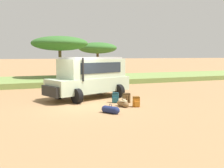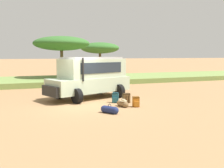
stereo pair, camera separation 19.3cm
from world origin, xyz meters
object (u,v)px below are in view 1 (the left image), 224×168
object	(u,v)px
backpack_near_rear_wheel	(115,98)
duffel_bag_low_black_case	(123,104)
acacia_tree_left_mid	(60,44)
duffel_bag_soft_canvas	(110,110)
acacia_tree_centre_back	(98,48)
backpack_beside_front_wheel	(126,98)
safari_vehicle	(90,77)
backpack_cluster_center	(136,102)

from	to	relation	value
backpack_near_rear_wheel	duffel_bag_low_black_case	xyz separation A→B (m)	(-0.07, -1.18, -0.11)
backpack_near_rear_wheel	acacia_tree_left_mid	world-z (taller)	acacia_tree_left_mid
duffel_bag_soft_canvas	acacia_tree_left_mid	size ratio (longest dim) A/B	0.15
duffel_bag_soft_canvas	acacia_tree_centre_back	xyz separation A→B (m)	(8.88, 28.16, 3.45)
duffel_bag_soft_canvas	backpack_beside_front_wheel	bearing A→B (deg)	50.03
safari_vehicle	duffel_bag_low_black_case	distance (m)	3.41
safari_vehicle	duffel_bag_soft_canvas	bearing A→B (deg)	-95.15
acacia_tree_left_mid	backpack_near_rear_wheel	bearing A→B (deg)	-87.16
safari_vehicle	backpack_beside_front_wheel	bearing A→B (deg)	-58.89
backpack_cluster_center	duffel_bag_low_black_case	size ratio (longest dim) A/B	0.63
safari_vehicle	acacia_tree_centre_back	bearing A→B (deg)	70.42
backpack_beside_front_wheel	backpack_near_rear_wheel	size ratio (longest dim) A/B	0.96
acacia_tree_centre_back	safari_vehicle	bearing A→B (deg)	-109.58
backpack_near_rear_wheel	acacia_tree_left_mid	bearing A→B (deg)	92.84
safari_vehicle	backpack_cluster_center	bearing A→B (deg)	-68.37
backpack_near_rear_wheel	acacia_tree_left_mid	distance (m)	12.98
acacia_tree_left_mid	acacia_tree_centre_back	distance (m)	15.70
safari_vehicle	backpack_beside_front_wheel	world-z (taller)	safari_vehicle
backpack_beside_front_wheel	acacia_tree_centre_back	bearing A→B (deg)	74.67
backpack_near_rear_wheel	acacia_tree_centre_back	distance (m)	27.16
backpack_cluster_center	backpack_near_rear_wheel	bearing A→B (deg)	110.60
backpack_beside_front_wheel	duffel_bag_soft_canvas	distance (m)	2.69
backpack_cluster_center	backpack_near_rear_wheel	distance (m)	1.53
safari_vehicle	acacia_tree_centre_back	world-z (taller)	acacia_tree_centre_back
safari_vehicle	acacia_tree_left_mid	world-z (taller)	acacia_tree_left_mid
duffel_bag_low_black_case	acacia_tree_left_mid	xyz separation A→B (m)	(-0.55, 13.69, 3.50)
backpack_beside_front_wheel	acacia_tree_left_mid	world-z (taller)	acacia_tree_left_mid
backpack_cluster_center	acacia_tree_left_mid	distance (m)	14.40
backpack_near_rear_wheel	acacia_tree_centre_back	xyz separation A→B (m)	(7.69, 25.84, 3.35)
backpack_near_rear_wheel	duffel_bag_soft_canvas	size ratio (longest dim) A/B	0.67
backpack_beside_front_wheel	acacia_tree_left_mid	size ratio (longest dim) A/B	0.09
duffel_bag_low_black_case	acacia_tree_left_mid	size ratio (longest dim) A/B	0.14
safari_vehicle	acacia_tree_centre_back	xyz separation A→B (m)	(8.49, 23.88, 2.32)
duffel_bag_low_black_case	acacia_tree_centre_back	size ratio (longest dim) A/B	0.13
backpack_near_rear_wheel	safari_vehicle	bearing A→B (deg)	112.38
backpack_beside_front_wheel	backpack_cluster_center	size ratio (longest dim) A/B	1.03
backpack_cluster_center	duffel_bag_soft_canvas	xyz separation A→B (m)	(-1.73, -0.89, -0.09)
acacia_tree_left_mid	duffel_bag_soft_canvas	bearing A→B (deg)	-92.20
acacia_tree_left_mid	backpack_cluster_center	bearing A→B (deg)	-85.25
duffel_bag_low_black_case	acacia_tree_centre_back	bearing A→B (deg)	73.97
backpack_cluster_center	acacia_tree_centre_back	world-z (taller)	acacia_tree_centre_back
acacia_tree_left_mid	duffel_bag_low_black_case	bearing A→B (deg)	-87.72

